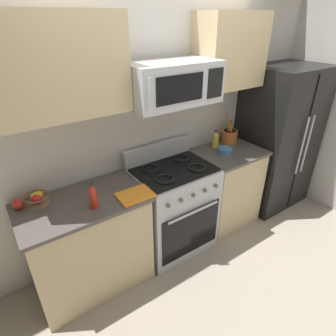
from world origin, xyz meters
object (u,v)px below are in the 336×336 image
object	(u,v)px
refrigerator	(277,139)
cutting_board	(135,195)
utensil_crock	(230,136)
bottle_hot_sauce	(93,197)
apple_loose	(18,204)
prep_bowl	(225,150)
fruit_basket	(37,198)
range_oven	(173,207)
bottle_oil	(215,140)
microwave	(173,83)

from	to	relation	value
refrigerator	cutting_board	xyz separation A→B (m)	(-2.06, -0.16, 0.06)
utensil_crock	bottle_hot_sauce	bearing A→B (deg)	-169.76
apple_loose	cutting_board	size ratio (longest dim) A/B	0.29
prep_bowl	fruit_basket	bearing A→B (deg)	174.53
range_oven	refrigerator	world-z (taller)	refrigerator
cutting_board	refrigerator	bearing A→B (deg)	4.39
refrigerator	bottle_oil	world-z (taller)	refrigerator
refrigerator	bottle_oil	size ratio (longest dim) A/B	8.91
bottle_hot_sauce	refrigerator	bearing A→B (deg)	2.88
range_oven	apple_loose	world-z (taller)	range_oven
range_oven	refrigerator	bearing A→B (deg)	-0.63
utensil_crock	fruit_basket	world-z (taller)	utensil_crock
fruit_basket	apple_loose	distance (m)	0.13
fruit_basket	bottle_oil	xyz separation A→B (m)	(1.87, -0.00, 0.04)
fruit_basket	bottle_hot_sauce	xyz separation A→B (m)	(0.34, -0.31, 0.06)
utensil_crock	cutting_board	xyz separation A→B (m)	(-1.43, -0.36, -0.07)
microwave	bottle_oil	xyz separation A→B (m)	(0.69, 0.14, -0.71)
apple_loose	prep_bowl	world-z (taller)	apple_loose
fruit_basket	apple_loose	world-z (taller)	fruit_basket
apple_loose	bottle_oil	size ratio (longest dim) A/B	0.43
apple_loose	prep_bowl	bearing A→B (deg)	-5.27
microwave	cutting_board	world-z (taller)	microwave
utensil_crock	range_oven	bearing A→B (deg)	-168.94
refrigerator	utensil_crock	bearing A→B (deg)	162.80
refrigerator	fruit_basket	world-z (taller)	refrigerator
utensil_crock	bottle_oil	xyz separation A→B (m)	(-0.23, -0.01, 0.01)
fruit_basket	bottle_hot_sauce	distance (m)	0.46
utensil_crock	apple_loose	size ratio (longest dim) A/B	3.89
bottle_hot_sauce	utensil_crock	bearing A→B (deg)	10.24
microwave	refrigerator	bearing A→B (deg)	-1.56
range_oven	prep_bowl	size ratio (longest dim) A/B	7.13
apple_loose	bottle_hot_sauce	xyz separation A→B (m)	(0.47, -0.32, 0.06)
microwave	cutting_board	xyz separation A→B (m)	(-0.51, -0.20, -0.79)
range_oven	microwave	distance (m)	1.24
cutting_board	bottle_hot_sauce	distance (m)	0.34
range_oven	bottle_hot_sauce	xyz separation A→B (m)	(-0.84, -0.14, 0.53)
microwave	utensil_crock	bearing A→B (deg)	9.53
range_oven	utensil_crock	distance (m)	1.07
microwave	bottle_oil	size ratio (longest dim) A/B	4.08
range_oven	bottle_oil	xyz separation A→B (m)	(0.69, 0.17, 0.52)
refrigerator	microwave	world-z (taller)	microwave
bottle_oil	refrigerator	bearing A→B (deg)	-12.14
refrigerator	apple_loose	world-z (taller)	refrigerator
apple_loose	bottle_hot_sauce	bearing A→B (deg)	-33.57
prep_bowl	apple_loose	bearing A→B (deg)	174.73
apple_loose	microwave	bearing A→B (deg)	-6.62
utensil_crock	bottle_oil	distance (m)	0.23
microwave	fruit_basket	distance (m)	1.41
range_oven	microwave	world-z (taller)	microwave
range_oven	fruit_basket	world-z (taller)	range_oven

